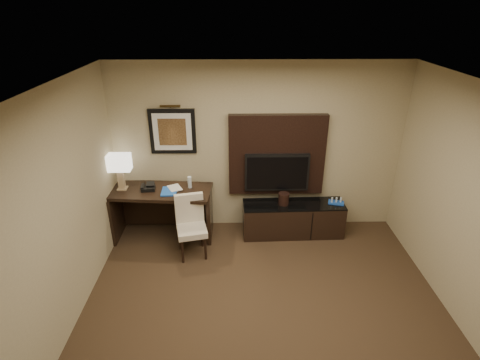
{
  "coord_description": "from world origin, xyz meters",
  "views": [
    {
      "loc": [
        -0.36,
        -2.98,
        3.44
      ],
      "look_at": [
        -0.28,
        1.8,
        1.15
      ],
      "focal_mm": 28.0,
      "sensor_mm": 36.0,
      "label": 1
    }
  ],
  "objects_px": {
    "credenza": "(293,219)",
    "table_lamp": "(120,171)",
    "desk": "(163,213)",
    "ice_bucket": "(284,199)",
    "desk_phone": "(148,187)",
    "water_bottle": "(190,182)",
    "tv": "(277,172)",
    "minibar_tray": "(336,201)",
    "desk_chair": "(192,229)"
  },
  "relations": [
    {
      "from": "credenza",
      "to": "ice_bucket",
      "type": "xyz_separation_m",
      "value": [
        -0.17,
        -0.0,
        0.37
      ]
    },
    {
      "from": "desk_chair",
      "to": "table_lamp",
      "type": "xyz_separation_m",
      "value": [
        -1.1,
        0.56,
        0.68
      ]
    },
    {
      "from": "credenza",
      "to": "minibar_tray",
      "type": "distance_m",
      "value": 0.74
    },
    {
      "from": "water_bottle",
      "to": "ice_bucket",
      "type": "xyz_separation_m",
      "value": [
        1.46,
        -0.06,
        -0.27
      ]
    },
    {
      "from": "table_lamp",
      "to": "minibar_tray",
      "type": "xyz_separation_m",
      "value": [
        3.34,
        -0.01,
        -0.52
      ]
    },
    {
      "from": "desk",
      "to": "water_bottle",
      "type": "bearing_deg",
      "value": 14.55
    },
    {
      "from": "table_lamp",
      "to": "minibar_tray",
      "type": "distance_m",
      "value": 3.38
    },
    {
      "from": "desk",
      "to": "table_lamp",
      "type": "height_order",
      "value": "table_lamp"
    },
    {
      "from": "minibar_tray",
      "to": "tv",
      "type": "bearing_deg",
      "value": 170.38
    },
    {
      "from": "table_lamp",
      "to": "ice_bucket",
      "type": "relative_size",
      "value": 3.11
    },
    {
      "from": "desk",
      "to": "desk_chair",
      "type": "bearing_deg",
      "value": -40.79
    },
    {
      "from": "table_lamp",
      "to": "minibar_tray",
      "type": "bearing_deg",
      "value": -0.24
    },
    {
      "from": "desk_phone",
      "to": "minibar_tray",
      "type": "relative_size",
      "value": 0.84
    },
    {
      "from": "desk_chair",
      "to": "water_bottle",
      "type": "xyz_separation_m",
      "value": [
        -0.07,
        0.6,
        0.48
      ]
    },
    {
      "from": "ice_bucket",
      "to": "minibar_tray",
      "type": "height_order",
      "value": "ice_bucket"
    },
    {
      "from": "credenza",
      "to": "minibar_tray",
      "type": "relative_size",
      "value": 6.63
    },
    {
      "from": "desk_chair",
      "to": "minibar_tray",
      "type": "relative_size",
      "value": 3.62
    },
    {
      "from": "water_bottle",
      "to": "desk_chair",
      "type": "bearing_deg",
      "value": -83.66
    },
    {
      "from": "desk_chair",
      "to": "water_bottle",
      "type": "relative_size",
      "value": 4.74
    },
    {
      "from": "table_lamp",
      "to": "ice_bucket",
      "type": "bearing_deg",
      "value": -0.71
    },
    {
      "from": "desk",
      "to": "table_lamp",
      "type": "bearing_deg",
      "value": -179.42
    },
    {
      "from": "tv",
      "to": "desk_phone",
      "type": "bearing_deg",
      "value": -174.9
    },
    {
      "from": "desk_phone",
      "to": "desk",
      "type": "bearing_deg",
      "value": -10.16
    },
    {
      "from": "credenza",
      "to": "water_bottle",
      "type": "xyz_separation_m",
      "value": [
        -1.63,
        0.06,
        0.64
      ]
    },
    {
      "from": "credenza",
      "to": "desk_phone",
      "type": "relative_size",
      "value": 7.92
    },
    {
      "from": "water_bottle",
      "to": "minibar_tray",
      "type": "distance_m",
      "value": 2.32
    },
    {
      "from": "credenza",
      "to": "desk_phone",
      "type": "distance_m",
      "value": 2.34
    },
    {
      "from": "desk_phone",
      "to": "water_bottle",
      "type": "relative_size",
      "value": 1.1
    },
    {
      "from": "desk",
      "to": "table_lamp",
      "type": "xyz_separation_m",
      "value": [
        -0.59,
        0.04,
        0.71
      ]
    },
    {
      "from": "tv",
      "to": "water_bottle",
      "type": "bearing_deg",
      "value": -175.2
    },
    {
      "from": "credenza",
      "to": "tv",
      "type": "bearing_deg",
      "value": 145.45
    },
    {
      "from": "tv",
      "to": "water_bottle",
      "type": "relative_size",
      "value": 5.44
    },
    {
      "from": "desk_phone",
      "to": "ice_bucket",
      "type": "bearing_deg",
      "value": -6.32
    },
    {
      "from": "desk",
      "to": "desk_chair",
      "type": "height_order",
      "value": "desk_chair"
    },
    {
      "from": "ice_bucket",
      "to": "credenza",
      "type": "bearing_deg",
      "value": 0.75
    },
    {
      "from": "table_lamp",
      "to": "ice_bucket",
      "type": "height_order",
      "value": "table_lamp"
    },
    {
      "from": "tv",
      "to": "ice_bucket",
      "type": "xyz_separation_m",
      "value": [
        0.11,
        -0.18,
        -0.38
      ]
    },
    {
      "from": "tv",
      "to": "credenza",
      "type": "bearing_deg",
      "value": -32.74
    },
    {
      "from": "table_lamp",
      "to": "desk",
      "type": "bearing_deg",
      "value": -4.23
    },
    {
      "from": "credenza",
      "to": "tv",
      "type": "height_order",
      "value": "tv"
    },
    {
      "from": "minibar_tray",
      "to": "ice_bucket",
      "type": "bearing_deg",
      "value": -178.83
    },
    {
      "from": "credenza",
      "to": "table_lamp",
      "type": "relative_size",
      "value": 2.71
    },
    {
      "from": "water_bottle",
      "to": "minibar_tray",
      "type": "xyz_separation_m",
      "value": [
        2.3,
        -0.05,
        -0.32
      ]
    },
    {
      "from": "desk",
      "to": "ice_bucket",
      "type": "xyz_separation_m",
      "value": [
        1.91,
        0.01,
        0.23
      ]
    },
    {
      "from": "credenza",
      "to": "tv",
      "type": "relative_size",
      "value": 1.6
    },
    {
      "from": "desk_phone",
      "to": "water_bottle",
      "type": "height_order",
      "value": "water_bottle"
    },
    {
      "from": "credenza",
      "to": "water_bottle",
      "type": "height_order",
      "value": "water_bottle"
    },
    {
      "from": "credenza",
      "to": "desk_chair",
      "type": "xyz_separation_m",
      "value": [
        -1.56,
        -0.53,
        0.16
      ]
    },
    {
      "from": "desk",
      "to": "ice_bucket",
      "type": "height_order",
      "value": "desk"
    },
    {
      "from": "tv",
      "to": "ice_bucket",
      "type": "height_order",
      "value": "tv"
    }
  ]
}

